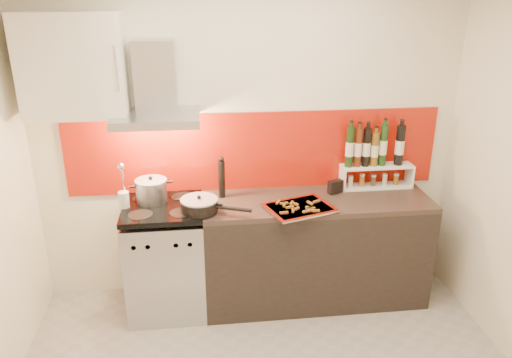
{
  "coord_description": "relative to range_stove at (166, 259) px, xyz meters",
  "views": [
    {
      "loc": [
        -0.4,
        -2.42,
        2.47
      ],
      "look_at": [
        0.0,
        0.95,
        1.15
      ],
      "focal_mm": 35.0,
      "sensor_mm": 36.0,
      "label": 1
    }
  ],
  "objects": [
    {
      "name": "step_shelf",
      "position": [
        1.71,
        0.19,
        0.72
      ],
      "size": [
        0.6,
        0.16,
        0.53
      ],
      "color": "white",
      "rests_on": "counter"
    },
    {
      "name": "stock_pot",
      "position": [
        -0.08,
        0.09,
        0.56
      ],
      "size": [
        0.24,
        0.24,
        0.21
      ],
      "color": "#B7B7BA",
      "rests_on": "range_stove"
    },
    {
      "name": "upper_cabinet",
      "position": [
        -0.55,
        0.13,
        1.51
      ],
      "size": [
        0.7,
        0.35,
        0.72
      ],
      "primitive_type": "cube",
      "color": "white",
      "rests_on": "back_wall"
    },
    {
      "name": "back_wall",
      "position": [
        0.7,
        0.3,
        0.86
      ],
      "size": [
        3.4,
        0.02,
        2.6
      ],
      "primitive_type": "cube",
      "color": "silver",
      "rests_on": "ground"
    },
    {
      "name": "counter",
      "position": [
        1.2,
        0.0,
        0.01
      ],
      "size": [
        1.8,
        0.6,
        0.9
      ],
      "color": "black",
      "rests_on": "ground"
    },
    {
      "name": "pepper_mill",
      "position": [
        0.46,
        0.14,
        0.62
      ],
      "size": [
        0.05,
        0.05,
        0.34
      ],
      "color": "black",
      "rests_on": "counter"
    },
    {
      "name": "range_hood",
      "position": [
        0.0,
        0.14,
        1.3
      ],
      "size": [
        0.62,
        0.5,
        0.61
      ],
      "color": "#B7B7BA",
      "rests_on": "back_wall"
    },
    {
      "name": "backsplash",
      "position": [
        0.75,
        0.29,
        0.78
      ],
      "size": [
        3.0,
        0.02,
        0.64
      ],
      "primitive_type": "cube",
      "color": "#9E2308",
      "rests_on": "back_wall"
    },
    {
      "name": "saute_pan",
      "position": [
        0.29,
        -0.14,
        0.52
      ],
      "size": [
        0.52,
        0.3,
        0.13
      ],
      "color": "black",
      "rests_on": "range_stove"
    },
    {
      "name": "baking_tray",
      "position": [
        1.02,
        -0.18,
        0.47
      ],
      "size": [
        0.57,
        0.5,
        0.03
      ],
      "color": "silver",
      "rests_on": "counter"
    },
    {
      "name": "caddy_box",
      "position": [
        1.37,
        0.1,
        0.52
      ],
      "size": [
        0.13,
        0.1,
        0.1
      ],
      "primitive_type": "cube",
      "rotation": [
        0.0,
        0.0,
        0.44
      ],
      "color": "black",
      "rests_on": "counter"
    },
    {
      "name": "range_stove",
      "position": [
        0.0,
        0.0,
        0.0
      ],
      "size": [
        0.6,
        0.6,
        0.91
      ],
      "color": "#B7B7BA",
      "rests_on": "ground"
    },
    {
      "name": "utensil_jar",
      "position": [
        -0.28,
        -0.0,
        0.57
      ],
      "size": [
        0.08,
        0.12,
        0.38
      ],
      "color": "silver",
      "rests_on": "range_stove"
    }
  ]
}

